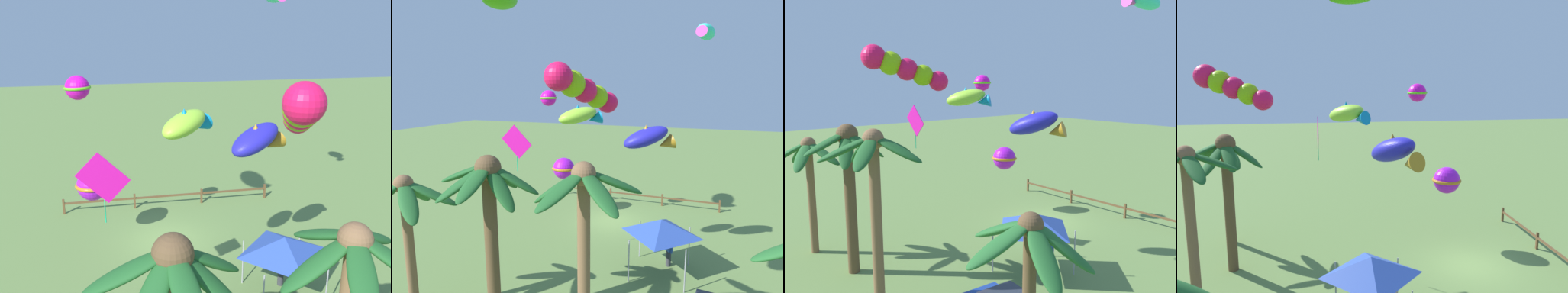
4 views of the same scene
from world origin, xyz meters
TOP-DOWN VIEW (x-y plane):
  - ground_plane at (0.00, 0.00)m, footprint 120.00×120.00m
  - palm_tree_0 at (4.60, 12.53)m, footprint 3.76×3.67m
  - palm_tree_1 at (-2.70, 12.47)m, footprint 3.53×3.81m
  - palm_tree_3 at (1.24, 11.87)m, footprint 3.89×3.76m
  - rail_fence at (-0.72, -4.43)m, footprint 12.88×0.12m
  - festival_tent at (-4.17, 5.64)m, footprint 2.86×2.86m
  - kite_fish_0 at (-0.09, 6.14)m, footprint 2.30×2.15m
  - kite_tube_3 at (-2.00, 10.81)m, footprint 1.79×3.10m
  - kite_fish_4 at (-3.23, 4.57)m, footprint 2.98×2.27m
  - kite_diamond_5 at (2.74, 7.51)m, footprint 1.67×0.05m
  - kite_ball_6 at (3.76, 1.98)m, footprint 1.39×1.39m
  - kite_ball_7 at (3.56, 0.18)m, footprint 2.24×2.24m

SIDE VIEW (x-z plane):
  - ground_plane at x=0.00m, z-range 0.00..0.00m
  - rail_fence at x=-0.72m, z-range 0.13..1.08m
  - festival_tent at x=-4.17m, z-range 1.04..3.89m
  - kite_ball_7 at x=3.56m, z-range 2.79..4.32m
  - palm_tree_0 at x=4.60m, z-range 1.57..7.56m
  - palm_tree_3 at x=1.24m, z-range 1.66..8.53m
  - palm_tree_1 at x=-2.70m, z-range 1.75..8.80m
  - kite_diamond_5 at x=2.74m, z-range 5.42..7.74m
  - kite_fish_4 at x=-3.23m, z-range 5.89..7.53m
  - kite_fish_0 at x=-0.09m, z-range 7.30..8.44m
  - kite_ball_6 at x=3.76m, z-range 8.08..9.10m
  - kite_tube_3 at x=-2.00m, z-range 8.32..10.05m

